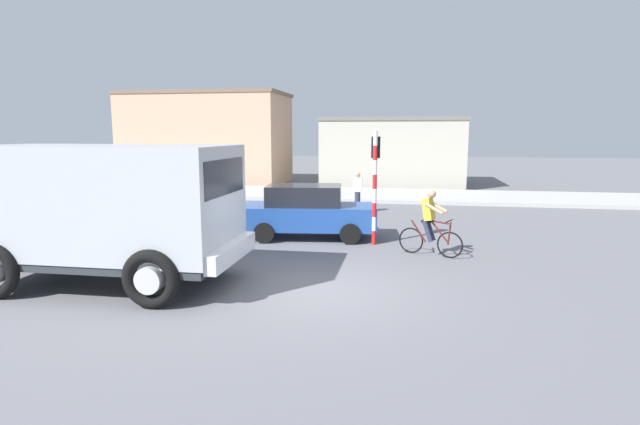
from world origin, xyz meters
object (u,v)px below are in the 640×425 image
at_px(truck_foreground, 107,206).
at_px(cyclist, 430,223).
at_px(car_red_near, 308,211).
at_px(traffic_light_pole, 375,172).
at_px(pedestrian_near_kerb, 358,192).

relative_size(truck_foreground, cyclist, 3.17).
distance_m(truck_foreground, car_red_near, 6.27).
distance_m(cyclist, car_red_near, 3.91).
relative_size(cyclist, traffic_light_pole, 0.54).
height_order(cyclist, pedestrian_near_kerb, cyclist).
bearing_deg(traffic_light_pole, car_red_near, 165.68).
bearing_deg(cyclist, traffic_light_pole, 143.82).
height_order(truck_foreground, cyclist, truck_foreground).
distance_m(cyclist, pedestrian_near_kerb, 7.19).
bearing_deg(truck_foreground, cyclist, 29.32).
xyz_separation_m(traffic_light_pole, pedestrian_near_kerb, (-1.08, 5.60, -1.22)).
distance_m(truck_foreground, pedestrian_near_kerb, 11.25).
distance_m(traffic_light_pole, pedestrian_near_kerb, 5.83).
bearing_deg(cyclist, truck_foreground, -150.68).
xyz_separation_m(car_red_near, pedestrian_near_kerb, (0.96, 5.08, 0.03)).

